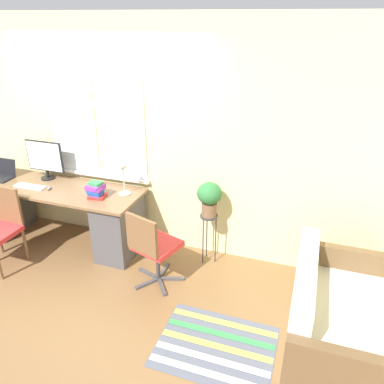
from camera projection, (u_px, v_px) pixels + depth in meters
The scene contains 14 objects.
ground_plane at pixel (88, 264), 4.39m from camera, with size 14.00×14.00×0.00m, color brown.
wall_back_with_window at pixel (111, 135), 4.48m from camera, with size 9.00×0.12×2.70m.
desk at pixel (59, 212), 4.69m from camera, with size 2.20×0.70×0.76m.
laptop at pixel (3, 174), 4.78m from camera, with size 0.29×0.27×0.23m.
monitor at pixel (45, 158), 4.67m from camera, with size 0.51×0.17×0.49m.
keyboard at pixel (30, 187), 4.53m from camera, with size 0.40×0.12×0.02m.
mouse at pixel (49, 188), 4.47m from camera, with size 0.04×0.07×0.03m.
desk_lamp at pixel (123, 175), 4.26m from camera, with size 0.14×0.14×0.38m.
book_stack at pixel (96, 190), 4.25m from camera, with size 0.21×0.20×0.19m.
office_chair_swivel at pixel (153, 246), 3.89m from camera, with size 0.56×0.57×0.89m.
couch_loveseat at pixel (336, 325), 3.16m from camera, with size 0.85×1.38×0.84m.
plant_stand at pixel (209, 223), 4.26m from camera, with size 0.20×0.20×0.61m.
potted_plant at pixel (209, 197), 4.12m from camera, with size 0.27×0.27×0.40m.
floor_rug_striped at pixel (216, 346), 3.31m from camera, with size 1.03×0.80×0.01m.
Camera 1 is at (2.33, -3.01, 2.65)m, focal length 35.00 mm.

